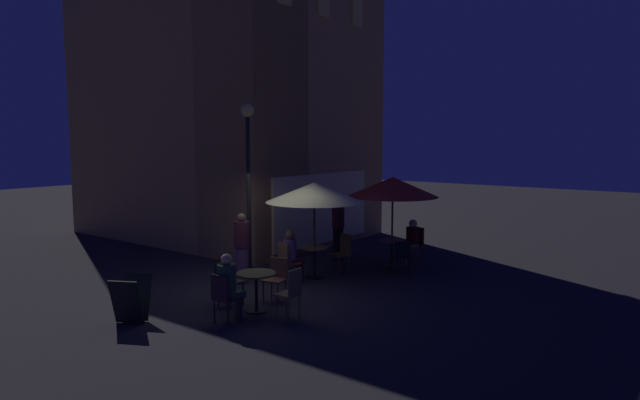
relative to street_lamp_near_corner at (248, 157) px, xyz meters
The scene contains 22 objects.
ground_plane 3.25m from the street_lamp_near_corner, 128.69° to the right, with size 60.00×60.00×0.00m, color #242326.
cafe_building 4.69m from the street_lamp_near_corner, 52.57° to the left, with size 6.49×9.08×9.15m.
street_lamp_near_corner is the anchor object (origin of this frame).
menu_sandwich_board 4.64m from the street_lamp_near_corner, 168.72° to the right, with size 0.81×0.78×0.84m.
cafe_table_0 4.37m from the street_lamp_near_corner, 43.27° to the right, with size 0.64×0.64×0.74m.
cafe_table_1 2.88m from the street_lamp_near_corner, 66.55° to the right, with size 0.68×0.68×0.76m.
cafe_table_2 3.78m from the street_lamp_near_corner, 133.35° to the right, with size 0.77×0.77×0.77m.
patio_umbrella_0 3.73m from the street_lamp_near_corner, 43.27° to the right, with size 2.32×2.32×2.37m.
patio_umbrella_1 1.84m from the street_lamp_near_corner, 66.55° to the right, with size 2.32×2.32×2.31m.
cafe_chair_0 4.41m from the street_lamp_near_corner, 56.26° to the right, with size 0.56×0.56×0.87m.
cafe_chair_1 5.01m from the street_lamp_near_corner, 38.00° to the right, with size 0.52×0.52×0.98m.
cafe_chair_2 3.26m from the street_lamp_near_corner, 50.65° to the right, with size 0.52×0.52×0.98m.
cafe_chair_3 2.66m from the street_lamp_near_corner, 94.59° to the right, with size 0.49×0.49×0.96m.
cafe_chair_4 4.31m from the street_lamp_near_corner, 123.63° to the right, with size 0.40×0.40×0.97m.
cafe_chair_5 3.34m from the street_lamp_near_corner, 122.23° to the right, with size 0.50×0.50×0.89m.
cafe_chair_6 3.38m from the street_lamp_near_corner, 146.42° to the right, with size 0.44×0.44×0.96m.
cafe_chair_7 4.33m from the street_lamp_near_corner, 143.14° to the right, with size 0.42×0.42×0.92m.
patron_seated_0 4.84m from the street_lamp_near_corner, 38.76° to the right, with size 0.54×0.44×1.21m.
patron_seated_1 2.56m from the street_lamp_near_corner, 88.31° to the right, with size 0.51×0.40×1.24m.
patron_seated_2 4.14m from the street_lamp_near_corner, 141.79° to the right, with size 0.54×0.35×1.28m.
patron_standing_3 2.25m from the street_lamp_near_corner, 146.79° to the right, with size 0.35×0.35×1.64m.
patron_standing_4 3.42m from the street_lamp_near_corner, 17.82° to the right, with size 0.34×0.34×1.70m.
Camera 1 is at (-8.55, -8.11, 3.33)m, focal length 30.43 mm.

